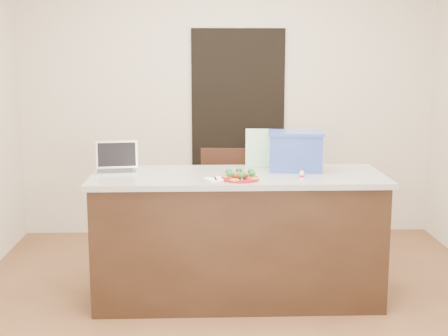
{
  "coord_description": "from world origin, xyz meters",
  "views": [
    {
      "loc": [
        -0.25,
        -4.06,
        1.75
      ],
      "look_at": [
        -0.1,
        0.2,
        0.97
      ],
      "focal_mm": 50.0,
      "sensor_mm": 36.0,
      "label": 1
    }
  ],
  "objects_px": {
    "plate": "(240,178)",
    "laptop": "(116,163)",
    "blue_box": "(296,151)",
    "yogurt_bottle": "(302,175)",
    "chair": "(226,197)",
    "island": "(238,237)",
    "napkin": "(218,179)"
  },
  "relations": [
    {
      "from": "blue_box",
      "to": "chair",
      "type": "distance_m",
      "value": 1.06
    },
    {
      "from": "chair",
      "to": "plate",
      "type": "bearing_deg",
      "value": -83.27
    },
    {
      "from": "yogurt_bottle",
      "to": "blue_box",
      "type": "height_order",
      "value": "blue_box"
    },
    {
      "from": "yogurt_bottle",
      "to": "chair",
      "type": "distance_m",
      "value": 1.28
    },
    {
      "from": "napkin",
      "to": "blue_box",
      "type": "distance_m",
      "value": 0.67
    },
    {
      "from": "plate",
      "to": "blue_box",
      "type": "bearing_deg",
      "value": 38.88
    },
    {
      "from": "island",
      "to": "yogurt_bottle",
      "type": "relative_size",
      "value": 29.66
    },
    {
      "from": "yogurt_bottle",
      "to": "island",
      "type": "bearing_deg",
      "value": 154.72
    },
    {
      "from": "island",
      "to": "plate",
      "type": "xyz_separation_m",
      "value": [
        0.01,
        -0.21,
        0.47
      ]
    },
    {
      "from": "yogurt_bottle",
      "to": "laptop",
      "type": "bearing_deg",
      "value": 165.11
    },
    {
      "from": "laptop",
      "to": "chair",
      "type": "relative_size",
      "value": 0.34
    },
    {
      "from": "blue_box",
      "to": "yogurt_bottle",
      "type": "bearing_deg",
      "value": -84.23
    },
    {
      "from": "island",
      "to": "chair",
      "type": "bearing_deg",
      "value": 93.19
    },
    {
      "from": "laptop",
      "to": "blue_box",
      "type": "bearing_deg",
      "value": -7.67
    },
    {
      "from": "plate",
      "to": "laptop",
      "type": "height_order",
      "value": "laptop"
    },
    {
      "from": "island",
      "to": "napkin",
      "type": "bearing_deg",
      "value": -127.4
    },
    {
      "from": "blue_box",
      "to": "laptop",
      "type": "bearing_deg",
      "value": -173.97
    },
    {
      "from": "napkin",
      "to": "yogurt_bottle",
      "type": "xyz_separation_m",
      "value": [
        0.56,
        -0.01,
        0.03
      ]
    },
    {
      "from": "chair",
      "to": "yogurt_bottle",
      "type": "bearing_deg",
      "value": -63.21
    },
    {
      "from": "plate",
      "to": "laptop",
      "type": "relative_size",
      "value": 0.78
    },
    {
      "from": "napkin",
      "to": "chair",
      "type": "bearing_deg",
      "value": 85.33
    },
    {
      "from": "plate",
      "to": "chair",
      "type": "xyz_separation_m",
      "value": [
        -0.06,
        1.12,
        -0.39
      ]
    },
    {
      "from": "napkin",
      "to": "yogurt_bottle",
      "type": "relative_size",
      "value": 2.28
    },
    {
      "from": "yogurt_bottle",
      "to": "laptop",
      "type": "distance_m",
      "value": 1.34
    },
    {
      "from": "yogurt_bottle",
      "to": "blue_box",
      "type": "bearing_deg",
      "value": 89.24
    },
    {
      "from": "laptop",
      "to": "island",
      "type": "bearing_deg",
      "value": -16.6
    },
    {
      "from": "plate",
      "to": "chair",
      "type": "relative_size",
      "value": 0.27
    },
    {
      "from": "laptop",
      "to": "plate",
      "type": "bearing_deg",
      "value": -28.95
    },
    {
      "from": "plate",
      "to": "napkin",
      "type": "height_order",
      "value": "plate"
    },
    {
      "from": "laptop",
      "to": "yogurt_bottle",
      "type": "bearing_deg",
      "value": -22.06
    },
    {
      "from": "yogurt_bottle",
      "to": "chair",
      "type": "xyz_separation_m",
      "value": [
        -0.47,
        1.12,
        -0.41
      ]
    },
    {
      "from": "island",
      "to": "blue_box",
      "type": "xyz_separation_m",
      "value": [
        0.43,
        0.13,
        0.6
      ]
    }
  ]
}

